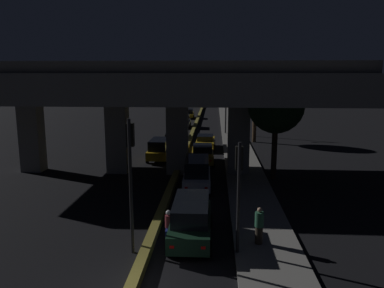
{
  "coord_description": "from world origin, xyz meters",
  "views": [
    {
      "loc": [
        2.79,
        -11.37,
        7.43
      ],
      "look_at": [
        0.63,
        23.74,
        0.85
      ],
      "focal_mm": 35.0,
      "sensor_mm": 36.0,
      "label": 1
    }
  ],
  "objects_px": {
    "motorcycle_blue_filtering_near": "(169,228)",
    "pedestrian_on_sidewalk": "(259,226)",
    "car_taxi_yellow_lead_oncoming": "(160,149)",
    "traffic_light_right_of_median": "(239,179)",
    "traffic_light_left_of_median": "(131,163)",
    "car_dark_green_lead": "(191,219)",
    "car_taxi_yellow_fourth": "(205,141)",
    "car_black_second_oncoming": "(174,132)",
    "car_white_second": "(197,173)",
    "car_taxi_yellow_third": "(203,154)",
    "car_taxi_yellow_fourth_oncoming": "(188,113)",
    "car_grey_third_oncoming": "(183,121)",
    "street_lamp": "(223,98)"
  },
  "relations": [
    {
      "from": "pedestrian_on_sidewalk",
      "to": "car_dark_green_lead",
      "type": "bearing_deg",
      "value": 169.16
    },
    {
      "from": "car_taxi_yellow_lead_oncoming",
      "to": "motorcycle_blue_filtering_near",
      "type": "relative_size",
      "value": 2.37
    },
    {
      "from": "car_taxi_yellow_lead_oncoming",
      "to": "car_black_second_oncoming",
      "type": "distance_m",
      "value": 9.96
    },
    {
      "from": "car_taxi_yellow_fourth",
      "to": "car_black_second_oncoming",
      "type": "distance_m",
      "value": 6.0
    },
    {
      "from": "car_dark_green_lead",
      "to": "car_taxi_yellow_fourth_oncoming",
      "type": "height_order",
      "value": "car_dark_green_lead"
    },
    {
      "from": "car_dark_green_lead",
      "to": "car_taxi_yellow_fourth",
      "type": "height_order",
      "value": "car_dark_green_lead"
    },
    {
      "from": "car_taxi_yellow_third",
      "to": "traffic_light_left_of_median",
      "type": "bearing_deg",
      "value": 169.5
    },
    {
      "from": "street_lamp",
      "to": "car_taxi_yellow_fourth_oncoming",
      "type": "height_order",
      "value": "street_lamp"
    },
    {
      "from": "car_taxi_yellow_fourth_oncoming",
      "to": "motorcycle_blue_filtering_near",
      "type": "xyz_separation_m",
      "value": [
        2.55,
        -48.09,
        -0.19
      ]
    },
    {
      "from": "traffic_light_right_of_median",
      "to": "car_dark_green_lead",
      "type": "bearing_deg",
      "value": 146.5
    },
    {
      "from": "traffic_light_left_of_median",
      "to": "car_taxi_yellow_lead_oncoming",
      "type": "xyz_separation_m",
      "value": [
        -1.4,
        17.25,
        -2.89
      ]
    },
    {
      "from": "car_taxi_yellow_lead_oncoming",
      "to": "pedestrian_on_sidewalk",
      "type": "bearing_deg",
      "value": 23.48
    },
    {
      "from": "motorcycle_blue_filtering_near",
      "to": "pedestrian_on_sidewalk",
      "type": "distance_m",
      "value": 4.01
    },
    {
      "from": "car_taxi_yellow_third",
      "to": "car_black_second_oncoming",
      "type": "height_order",
      "value": "car_black_second_oncoming"
    },
    {
      "from": "car_dark_green_lead",
      "to": "car_taxi_yellow_fourth",
      "type": "bearing_deg",
      "value": -0.49
    },
    {
      "from": "traffic_light_right_of_median",
      "to": "car_white_second",
      "type": "height_order",
      "value": "traffic_light_right_of_median"
    },
    {
      "from": "street_lamp",
      "to": "car_taxi_yellow_fourth",
      "type": "bearing_deg",
      "value": -101.23
    },
    {
      "from": "car_taxi_yellow_lead_oncoming",
      "to": "pedestrian_on_sidewalk",
      "type": "xyz_separation_m",
      "value": [
        6.77,
        -16.48,
        -0.0
      ]
    },
    {
      "from": "car_black_second_oncoming",
      "to": "car_white_second",
      "type": "bearing_deg",
      "value": 8.41
    },
    {
      "from": "car_grey_third_oncoming",
      "to": "car_taxi_yellow_fourth_oncoming",
      "type": "bearing_deg",
      "value": 179.32
    },
    {
      "from": "traffic_light_left_of_median",
      "to": "car_dark_green_lead",
      "type": "bearing_deg",
      "value": 29.4
    },
    {
      "from": "car_grey_third_oncoming",
      "to": "car_taxi_yellow_lead_oncoming",
      "type": "bearing_deg",
      "value": -2.11
    },
    {
      "from": "car_taxi_yellow_lead_oncoming",
      "to": "motorcycle_blue_filtering_near",
      "type": "bearing_deg",
      "value": 10.9
    },
    {
      "from": "car_dark_green_lead",
      "to": "car_white_second",
      "type": "distance_m",
      "value": 7.87
    },
    {
      "from": "car_black_second_oncoming",
      "to": "car_taxi_yellow_fourth_oncoming",
      "type": "xyz_separation_m",
      "value": [
        0.01,
        21.95,
        -0.09
      ]
    },
    {
      "from": "car_dark_green_lead",
      "to": "car_taxi_yellow_third",
      "type": "distance_m",
      "value": 14.67
    },
    {
      "from": "car_black_second_oncoming",
      "to": "car_taxi_yellow_lead_oncoming",
      "type": "bearing_deg",
      "value": -3.71
    },
    {
      "from": "car_dark_green_lead",
      "to": "car_grey_third_oncoming",
      "type": "height_order",
      "value": "car_dark_green_lead"
    },
    {
      "from": "traffic_light_left_of_median",
      "to": "car_taxi_yellow_third",
      "type": "xyz_separation_m",
      "value": [
        2.41,
        16.01,
        -3.01
      ]
    },
    {
      "from": "car_white_second",
      "to": "car_dark_green_lead",
      "type": "bearing_deg",
      "value": 179.29
    },
    {
      "from": "traffic_light_right_of_median",
      "to": "motorcycle_blue_filtering_near",
      "type": "bearing_deg",
      "value": 160.52
    },
    {
      "from": "car_taxi_yellow_third",
      "to": "car_dark_green_lead",
      "type": "bearing_deg",
      "value": 177.96
    },
    {
      "from": "car_taxi_yellow_third",
      "to": "car_taxi_yellow_fourth_oncoming",
      "type": "height_order",
      "value": "car_taxi_yellow_third"
    },
    {
      "from": "car_dark_green_lead",
      "to": "car_grey_third_oncoming",
      "type": "xyz_separation_m",
      "value": [
        -3.45,
        36.57,
        -0.04
      ]
    },
    {
      "from": "car_taxi_yellow_fourth",
      "to": "car_black_second_oncoming",
      "type": "xyz_separation_m",
      "value": [
        -3.65,
        4.75,
        0.15
      ]
    },
    {
      "from": "street_lamp",
      "to": "car_grey_third_oncoming",
      "type": "relative_size",
      "value": 1.77
    },
    {
      "from": "car_dark_green_lead",
      "to": "car_taxi_yellow_lead_oncoming",
      "type": "xyz_separation_m",
      "value": [
        -3.78,
        15.9,
        -0.02
      ]
    },
    {
      "from": "car_black_second_oncoming",
      "to": "motorcycle_blue_filtering_near",
      "type": "distance_m",
      "value": 26.26
    },
    {
      "from": "car_dark_green_lead",
      "to": "car_white_second",
      "type": "xyz_separation_m",
      "value": [
        -0.11,
        7.87,
        0.04
      ]
    },
    {
      "from": "car_taxi_yellow_fourth_oncoming",
      "to": "motorcycle_blue_filtering_near",
      "type": "relative_size",
      "value": 2.4
    },
    {
      "from": "car_taxi_yellow_third",
      "to": "car_taxi_yellow_fourth",
      "type": "xyz_separation_m",
      "value": [
        0.07,
        6.45,
        -0.09
      ]
    },
    {
      "from": "traffic_light_left_of_median",
      "to": "pedestrian_on_sidewalk",
      "type": "distance_m",
      "value": 6.15
    },
    {
      "from": "car_black_second_oncoming",
      "to": "traffic_light_right_of_median",
      "type": "bearing_deg",
      "value": 9.16
    },
    {
      "from": "street_lamp",
      "to": "car_taxi_yellow_lead_oncoming",
      "type": "bearing_deg",
      "value": -111.4
    },
    {
      "from": "car_white_second",
      "to": "car_grey_third_oncoming",
      "type": "distance_m",
      "value": 28.89
    },
    {
      "from": "traffic_light_right_of_median",
      "to": "car_taxi_yellow_fourth",
      "type": "xyz_separation_m",
      "value": [
        -1.92,
        22.45,
        -2.52
      ]
    },
    {
      "from": "car_white_second",
      "to": "motorcycle_blue_filtering_near",
      "type": "distance_m",
      "value": 8.19
    },
    {
      "from": "car_taxi_yellow_lead_oncoming",
      "to": "motorcycle_blue_filtering_near",
      "type": "xyz_separation_m",
      "value": [
        2.78,
        -16.17,
        -0.35
      ]
    },
    {
      "from": "traffic_light_left_of_median",
      "to": "street_lamp",
      "type": "bearing_deg",
      "value": 82.22
    },
    {
      "from": "traffic_light_right_of_median",
      "to": "car_taxi_yellow_fourth_oncoming",
      "type": "distance_m",
      "value": 49.53
    }
  ]
}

